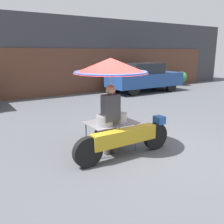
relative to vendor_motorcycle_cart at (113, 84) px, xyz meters
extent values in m
plane|color=#4C4F54|center=(0.47, -0.34, -1.55)|extent=(36.00, 36.00, 0.00)
cube|color=#38383D|center=(0.47, 8.75, 0.46)|extent=(28.00, 2.00, 4.02)
cube|color=#563323|center=(0.47, 7.72, -0.35)|extent=(23.80, 0.06, 2.40)
cylinder|color=black|center=(0.89, -0.46, -1.24)|extent=(0.62, 0.14, 0.62)
cylinder|color=black|center=(-0.90, -0.46, -1.24)|extent=(0.62, 0.14, 0.62)
cube|color=#B7931E|center=(0.00, -0.46, -1.08)|extent=(1.57, 0.24, 0.32)
cube|color=#234C93|center=(0.99, -0.46, -0.86)|extent=(0.20, 0.24, 0.18)
cylinder|color=black|center=(0.00, 0.33, -1.27)|extent=(0.56, 0.14, 0.56)
cylinder|color=#515156|center=(0.47, -0.25, -1.23)|extent=(0.03, 0.03, 0.64)
cylinder|color=#515156|center=(0.47, 0.43, -1.23)|extent=(0.03, 0.03, 0.64)
cylinder|color=#515156|center=(-0.48, -0.25, -1.23)|extent=(0.03, 0.03, 0.64)
cylinder|color=#515156|center=(-0.48, 0.43, -1.23)|extent=(0.03, 0.03, 0.64)
cube|color=gray|center=(0.00, 0.09, -0.90)|extent=(1.12, 0.81, 0.02)
cylinder|color=#B2B2B7|center=(0.00, 0.09, -0.33)|extent=(0.03, 0.03, 1.13)
cone|color=red|center=(0.00, 0.09, 0.40)|extent=(1.66, 1.66, 0.33)
torus|color=blue|center=(0.00, 0.09, 0.25)|extent=(1.63, 1.63, 0.05)
cylinder|color=#939399|center=(-0.26, -0.05, -0.78)|extent=(0.39, 0.39, 0.23)
cylinder|color=#B7B7BC|center=(0.19, -0.03, -0.78)|extent=(0.29, 0.29, 0.21)
cylinder|color=red|center=(0.30, 0.31, -0.77)|extent=(0.21, 0.21, 0.23)
cylinder|color=#4C473D|center=(-0.25, -0.14, -1.17)|extent=(0.14, 0.14, 0.77)
cylinder|color=#4C473D|center=(-0.07, -0.14, -1.17)|extent=(0.14, 0.14, 0.77)
cube|color=#38383D|center=(-0.16, -0.14, -0.49)|extent=(0.38, 0.22, 0.58)
sphere|color=#A87A5B|center=(-0.16, -0.14, -0.10)|extent=(0.21, 0.21, 0.21)
cylinder|color=black|center=(7.55, 5.56, -1.22)|extent=(0.67, 0.20, 0.67)
cylinder|color=black|center=(7.55, 7.04, -1.22)|extent=(0.67, 0.20, 0.67)
cylinder|color=black|center=(4.86, 5.56, -1.22)|extent=(0.67, 0.20, 0.67)
cylinder|color=black|center=(4.86, 7.04, -1.22)|extent=(0.67, 0.20, 0.67)
cube|color=navy|center=(6.21, 6.30, -0.85)|extent=(4.34, 1.75, 0.73)
cube|color=#1E2328|center=(5.99, 6.30, -0.21)|extent=(2.08, 1.54, 0.55)
cylinder|color=#2D2D33|center=(10.08, 7.08, -1.42)|extent=(0.37, 0.37, 0.26)
sphere|color=#388442|center=(10.08, 7.08, -0.99)|extent=(0.71, 0.71, 0.71)
camera|label=1|loc=(-2.98, -4.60, 0.71)|focal=40.00mm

